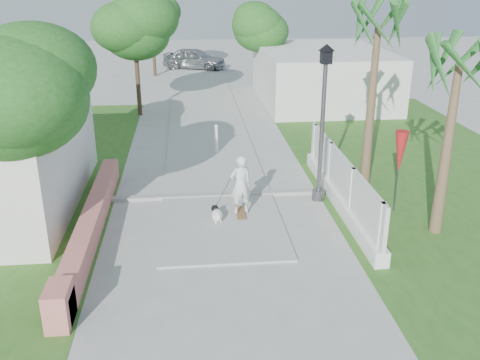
{
  "coord_description": "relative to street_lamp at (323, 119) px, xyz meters",
  "views": [
    {
      "loc": [
        -0.77,
        -8.5,
        6.2
      ],
      "look_at": [
        0.51,
        4.48,
        1.1
      ],
      "focal_mm": 40.0,
      "sensor_mm": 36.0,
      "label": 1
    }
  ],
  "objects": [
    {
      "name": "patio_umbrella",
      "position": [
        1.9,
        -1.0,
        -0.74
      ],
      "size": [
        0.36,
        0.36,
        2.3
      ],
      "color": "#59595E",
      "rests_on": "ground"
    },
    {
      "name": "tree_path_right",
      "position": [
        0.32,
        14.48,
        1.07
      ],
      "size": [
        3.0,
        3.0,
        4.79
      ],
      "color": "#4C3826",
      "rests_on": "ground"
    },
    {
      "name": "building_right",
      "position": [
        3.1,
        12.5,
        -1.13
      ],
      "size": [
        6.0,
        8.0,
        2.6
      ],
      "primitive_type": "cube",
      "color": "silver",
      "rests_on": "ground"
    },
    {
      "name": "bollard",
      "position": [
        -2.7,
        4.5,
        -1.84
      ],
      "size": [
        0.14,
        0.14,
        1.09
      ],
      "color": "white",
      "rests_on": "ground"
    },
    {
      "name": "curb",
      "position": [
        -2.9,
        0.5,
        -2.38
      ],
      "size": [
        6.5,
        0.25,
        0.1
      ],
      "primitive_type": "cube",
      "color": "#999993",
      "rests_on": "ground"
    },
    {
      "name": "tree_path_left",
      "position": [
        -5.88,
        10.48,
        1.39
      ],
      "size": [
        3.4,
        3.4,
        5.23
      ],
      "color": "#4C3826",
      "rests_on": "ground"
    },
    {
      "name": "skateboarder",
      "position": [
        -2.43,
        -0.89,
        -1.55
      ],
      "size": [
        0.99,
        0.87,
        1.72
      ],
      "rotation": [
        0.0,
        0.0,
        3.4
      ],
      "color": "brown",
      "rests_on": "ground"
    },
    {
      "name": "path_strip",
      "position": [
        -2.9,
        14.5,
        -2.4
      ],
      "size": [
        3.2,
        36.0,
        0.06
      ],
      "primitive_type": "cube",
      "color": "#B7B7B2",
      "rests_on": "ground"
    },
    {
      "name": "dog",
      "position": [
        -3.03,
        -1.24,
        -2.18
      ],
      "size": [
        0.38,
        0.65,
        0.45
      ],
      "rotation": [
        0.0,
        0.0,
        0.21
      ],
      "color": "white",
      "rests_on": "ground"
    },
    {
      "name": "palm_near",
      "position": [
        2.5,
        -2.3,
        1.53
      ],
      "size": [
        1.8,
        1.8,
        4.7
      ],
      "color": "brown",
      "rests_on": "ground"
    },
    {
      "name": "pink_wall",
      "position": [
        -6.2,
        -1.95,
        -2.11
      ],
      "size": [
        0.45,
        8.2,
        0.8
      ],
      "color": "tan",
      "rests_on": "ground"
    },
    {
      "name": "palm_far",
      "position": [
        1.7,
        1.0,
        2.06
      ],
      "size": [
        1.8,
        1.8,
        5.3
      ],
      "color": "brown",
      "rests_on": "ground"
    },
    {
      "name": "tree_path_far",
      "position": [
        -5.68,
        20.48,
        1.39
      ],
      "size": [
        3.2,
        3.2,
        5.17
      ],
      "color": "#4C3826",
      "rests_on": "ground"
    },
    {
      "name": "tree_left_near",
      "position": [
        -7.38,
        -2.52,
        1.4
      ],
      "size": [
        3.6,
        3.6,
        5.28
      ],
      "color": "#4C3826",
      "rests_on": "ground"
    },
    {
      "name": "parked_car",
      "position": [
        -3.14,
        22.64,
        -1.71
      ],
      "size": [
        4.51,
        3.06,
        1.42
      ],
      "primitive_type": "imported",
      "rotation": [
        0.0,
        0.0,
        1.21
      ],
      "color": "#9CA0A4",
      "rests_on": "ground"
    },
    {
      "name": "grass_right",
      "position": [
        4.1,
        2.5,
        -2.42
      ],
      "size": [
        8.0,
        20.0,
        0.01
      ],
      "primitive_type": "cube",
      "color": "#306520",
      "rests_on": "ground"
    },
    {
      "name": "tree_left_mid",
      "position": [
        -8.38,
        2.98,
        1.07
      ],
      "size": [
        3.2,
        3.2,
        4.85
      ],
      "color": "#4C3826",
      "rests_on": "ground"
    },
    {
      "name": "street_lamp",
      "position": [
        0.0,
        0.0,
        0.0
      ],
      "size": [
        0.44,
        0.44,
        4.44
      ],
      "color": "#59595E",
      "rests_on": "ground"
    },
    {
      "name": "lattice_fence",
      "position": [
        0.5,
        -0.5,
        -1.88
      ],
      "size": [
        0.35,
        7.0,
        1.5
      ],
      "color": "white",
      "rests_on": "ground"
    },
    {
      "name": "ground",
      "position": [
        -2.9,
        -5.5,
        -2.43
      ],
      "size": [
        90.0,
        90.0,
        0.0
      ],
      "primitive_type": "plane",
      "color": "#B7B7B2",
      "rests_on": "ground"
    }
  ]
}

